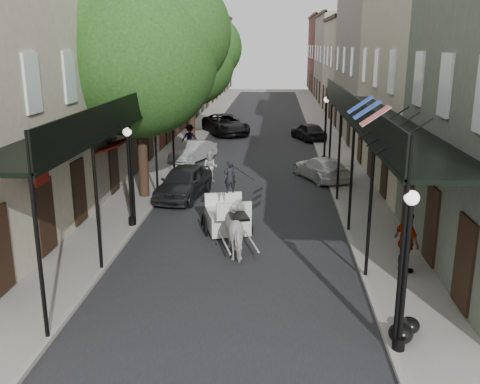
% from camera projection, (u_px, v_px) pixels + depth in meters
% --- Properties ---
extents(ground, '(140.00, 140.00, 0.00)m').
position_uv_depth(ground, '(225.00, 306.00, 14.23)').
color(ground, gray).
rests_on(ground, ground).
extents(road, '(8.00, 90.00, 0.01)m').
position_uv_depth(road, '(255.00, 155.00, 33.45)').
color(road, black).
rests_on(road, ground).
extents(sidewalk_left, '(2.20, 90.00, 0.12)m').
position_uv_depth(sidewalk_left, '(176.00, 153.00, 33.76)').
color(sidewalk_left, gray).
rests_on(sidewalk_left, ground).
extents(sidewalk_right, '(2.20, 90.00, 0.12)m').
position_uv_depth(sidewalk_right, '(336.00, 155.00, 33.11)').
color(sidewalk_right, gray).
rests_on(sidewalk_right, ground).
extents(building_row_left, '(5.00, 80.00, 10.50)m').
position_uv_depth(building_row_left, '(152.00, 63.00, 42.21)').
color(building_row_left, '#BDB497').
rests_on(building_row_left, ground).
extents(building_row_right, '(5.00, 80.00, 10.50)m').
position_uv_depth(building_row_right, '(373.00, 64.00, 41.09)').
color(building_row_right, gray).
rests_on(building_row_right, ground).
extents(gallery_left, '(2.20, 18.05, 4.88)m').
position_uv_depth(gallery_left, '(116.00, 117.00, 20.16)').
color(gallery_left, black).
rests_on(gallery_left, sidewalk_left).
extents(gallery_right, '(2.20, 18.05, 4.88)m').
position_uv_depth(gallery_right, '(373.00, 120.00, 19.54)').
color(gallery_right, black).
rests_on(gallery_right, sidewalk_right).
extents(tree_near, '(7.31, 6.80, 9.63)m').
position_uv_depth(tree_near, '(148.00, 50.00, 22.54)').
color(tree_near, '#382619').
rests_on(tree_near, sidewalk_left).
extents(tree_far, '(6.45, 6.00, 8.61)m').
position_uv_depth(tree_far, '(196.00, 57.00, 36.18)').
color(tree_far, '#382619').
rests_on(tree_far, sidewalk_left).
extents(lamppost_right_near, '(0.32, 0.32, 3.71)m').
position_uv_depth(lamppost_right_near, '(405.00, 270.00, 11.49)').
color(lamppost_right_near, black).
rests_on(lamppost_right_near, sidewalk_right).
extents(lamppost_left, '(0.32, 0.32, 3.71)m').
position_uv_depth(lamppost_left, '(130.00, 175.00, 19.72)').
color(lamppost_left, black).
rests_on(lamppost_left, sidewalk_left).
extents(lamppost_right_far, '(0.32, 0.32, 3.71)m').
position_uv_depth(lamppost_right_far, '(325.00, 128.00, 30.71)').
color(lamppost_right_far, black).
rests_on(lamppost_right_far, sidewalk_right).
extents(horse, '(1.41, 2.16, 1.68)m').
position_uv_depth(horse, '(239.00, 230.00, 17.56)').
color(horse, silver).
rests_on(horse, ground).
extents(carriage, '(2.14, 2.76, 2.82)m').
position_uv_depth(carriage, '(225.00, 200.00, 19.96)').
color(carriage, black).
rests_on(carriage, ground).
extents(pedestrian_walking, '(0.79, 0.65, 1.52)m').
position_uv_depth(pedestrian_walking, '(210.00, 167.00, 26.80)').
color(pedestrian_walking, beige).
rests_on(pedestrian_walking, ground).
extents(pedestrian_sidewalk_left, '(1.12, 0.69, 1.68)m').
position_uv_depth(pedestrian_sidewalk_left, '(190.00, 138.00, 33.98)').
color(pedestrian_sidewalk_left, gray).
rests_on(pedestrian_sidewalk_left, sidewalk_left).
extents(pedestrian_sidewalk_right, '(0.84, 1.21, 1.91)m').
position_uv_depth(pedestrian_sidewalk_right, '(407.00, 242.00, 15.85)').
color(pedestrian_sidewalk_right, gray).
rests_on(pedestrian_sidewalk_right, sidewalk_right).
extents(car_left_near, '(2.42, 4.54, 1.47)m').
position_uv_depth(car_left_near, '(184.00, 182.00, 24.03)').
color(car_left_near, black).
rests_on(car_left_near, ground).
extents(car_left_mid, '(2.57, 3.82, 1.19)m').
position_uv_depth(car_left_mid, '(193.00, 151.00, 31.54)').
color(car_left_mid, '#9F9EA3').
rests_on(car_left_mid, ground).
extents(car_left_far, '(4.50, 6.02, 1.52)m').
position_uv_depth(car_left_far, '(226.00, 124.00, 40.91)').
color(car_left_far, black).
rests_on(car_left_far, ground).
extents(car_right_near, '(3.14, 4.38, 1.18)m').
position_uv_depth(car_right_near, '(321.00, 168.00, 27.29)').
color(car_right_near, silver).
rests_on(car_right_near, ground).
extents(car_right_far, '(2.74, 4.04, 1.28)m').
position_uv_depth(car_right_far, '(308.00, 131.00, 38.49)').
color(car_right_far, black).
rests_on(car_right_far, ground).
extents(trash_bags, '(0.83, 0.98, 0.48)m').
position_uv_depth(trash_bags, '(404.00, 330.00, 12.37)').
color(trash_bags, black).
rests_on(trash_bags, sidewalk_right).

